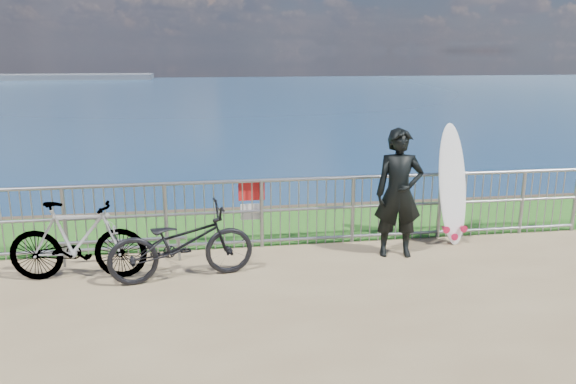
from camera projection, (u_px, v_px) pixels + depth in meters
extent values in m
plane|color=#24631B|center=(283.00, 225.00, 10.21)|extent=(120.00, 120.00, 0.00)
cube|color=brown|center=(275.00, 320.00, 11.97)|extent=(120.00, 0.30, 5.00)
plane|color=navy|center=(208.00, 100.00, 95.07)|extent=(260.00, 260.00, 0.00)
cube|color=#565E68|center=(28.00, 77.00, 162.07)|extent=(70.00, 12.00, 1.50)
cylinder|color=gray|center=(293.00, 179.00, 8.89)|extent=(10.00, 0.06, 0.06)
cylinder|color=gray|center=(293.00, 209.00, 9.01)|extent=(10.00, 0.05, 0.05)
cylinder|color=gray|center=(292.00, 239.00, 9.14)|extent=(10.00, 0.05, 0.05)
cylinder|color=gray|center=(65.00, 223.00, 8.50)|extent=(0.06, 0.06, 1.10)
cylinder|color=gray|center=(166.00, 218.00, 8.72)|extent=(0.06, 0.06, 1.10)
cylinder|color=gray|center=(262.00, 214.00, 8.95)|extent=(0.06, 0.06, 1.10)
cylinder|color=gray|center=(353.00, 210.00, 9.18)|extent=(0.06, 0.06, 1.10)
cylinder|color=gray|center=(439.00, 206.00, 9.40)|extent=(0.06, 0.06, 1.10)
cylinder|color=gray|center=(522.00, 203.00, 9.63)|extent=(0.06, 0.06, 1.10)
cylinder|color=gray|center=(575.00, 200.00, 9.78)|extent=(0.06, 0.06, 1.10)
cube|color=red|center=(252.00, 191.00, 8.90)|extent=(0.42, 0.02, 0.30)
cube|color=white|center=(252.00, 191.00, 8.89)|extent=(0.38, 0.01, 0.08)
cube|color=white|center=(252.00, 212.00, 8.98)|extent=(0.36, 0.02, 0.26)
imported|color=black|center=(399.00, 193.00, 8.49)|extent=(0.79, 0.59, 1.97)
ellipsoid|color=white|center=(452.00, 184.00, 9.10)|extent=(0.59, 0.54, 1.97)
cone|color=#BF1439|center=(444.00, 228.00, 9.13)|extent=(0.12, 0.21, 0.12)
cone|color=#BF1439|center=(461.00, 227.00, 9.18)|extent=(0.12, 0.21, 0.12)
cone|color=#BF1439|center=(452.00, 235.00, 9.19)|extent=(0.12, 0.21, 0.12)
imported|color=black|center=(182.00, 243.00, 7.70)|extent=(2.08, 1.02, 1.04)
imported|color=black|center=(78.00, 241.00, 7.68)|extent=(1.89, 0.67, 1.11)
cylinder|color=gray|center=(122.00, 241.00, 8.28)|extent=(1.86, 0.05, 0.05)
cylinder|color=gray|center=(64.00, 255.00, 8.20)|extent=(0.04, 0.04, 0.36)
cylinder|color=gray|center=(179.00, 249.00, 8.45)|extent=(0.04, 0.04, 0.36)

